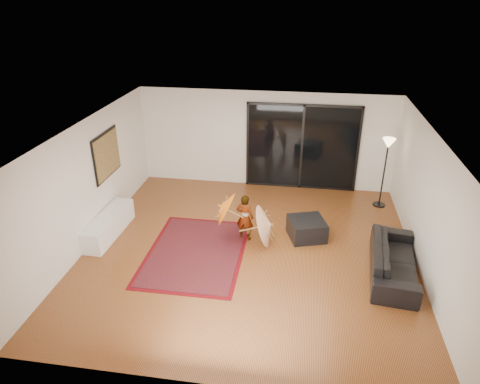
% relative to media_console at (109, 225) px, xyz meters
% --- Properties ---
extents(floor, '(7.00, 7.00, 0.00)m').
position_rel_media_console_xyz_m(floor, '(3.25, -0.19, -0.25)').
color(floor, brown).
rests_on(floor, ground).
extents(ceiling, '(7.00, 7.00, 0.00)m').
position_rel_media_console_xyz_m(ceiling, '(3.25, -0.19, 2.45)').
color(ceiling, white).
rests_on(ceiling, wall_back).
extents(wall_back, '(7.00, 0.00, 7.00)m').
position_rel_media_console_xyz_m(wall_back, '(3.25, 3.31, 1.10)').
color(wall_back, silver).
rests_on(wall_back, floor).
extents(wall_front, '(7.00, 0.00, 7.00)m').
position_rel_media_console_xyz_m(wall_front, '(3.25, -3.69, 1.10)').
color(wall_front, silver).
rests_on(wall_front, floor).
extents(wall_left, '(0.00, 7.00, 7.00)m').
position_rel_media_console_xyz_m(wall_left, '(-0.25, -0.19, 1.10)').
color(wall_left, silver).
rests_on(wall_left, floor).
extents(wall_right, '(0.00, 7.00, 7.00)m').
position_rel_media_console_xyz_m(wall_right, '(6.75, -0.19, 1.10)').
color(wall_right, silver).
rests_on(wall_right, floor).
extents(sliding_door, '(3.06, 0.07, 2.40)m').
position_rel_media_console_xyz_m(sliding_door, '(4.25, 3.27, 0.95)').
color(sliding_door, black).
rests_on(sliding_door, wall_back).
extents(painting, '(0.04, 1.28, 1.08)m').
position_rel_media_console_xyz_m(painting, '(-0.21, 0.81, 1.40)').
color(painting, black).
rests_on(painting, wall_left).
extents(media_console, '(0.51, 1.81, 0.50)m').
position_rel_media_console_xyz_m(media_console, '(0.00, 0.00, 0.00)').
color(media_console, white).
rests_on(media_console, floor).
extents(speaker, '(0.31, 0.31, 0.29)m').
position_rel_media_console_xyz_m(speaker, '(0.00, 0.33, -0.10)').
color(speaker, '#424244').
rests_on(speaker, floor).
extents(persian_rug, '(2.05, 2.85, 0.02)m').
position_rel_media_console_xyz_m(persian_rug, '(2.14, -0.43, -0.24)').
color(persian_rug, '#57070D').
rests_on(persian_rug, floor).
extents(sofa, '(1.09, 2.25, 0.63)m').
position_rel_media_console_xyz_m(sofa, '(6.20, -0.54, 0.07)').
color(sofa, black).
rests_on(sofa, floor).
extents(ottoman, '(0.97, 0.97, 0.44)m').
position_rel_media_console_xyz_m(ottoman, '(4.48, 0.59, -0.03)').
color(ottoman, black).
rests_on(ottoman, floor).
extents(floor_lamp, '(0.31, 0.31, 1.83)m').
position_rel_media_console_xyz_m(floor_lamp, '(6.35, 2.46, 1.20)').
color(floor_lamp, black).
rests_on(floor_lamp, floor).
extents(child, '(0.44, 0.33, 1.09)m').
position_rel_media_console_xyz_m(child, '(3.10, 0.31, 0.30)').
color(child, '#999999').
rests_on(child, floor).
extents(parasol_orange, '(0.50, 0.80, 0.85)m').
position_rel_media_console_xyz_m(parasol_orange, '(2.55, 0.26, 0.49)').
color(parasol_orange, orange).
rests_on(parasol_orange, child).
extents(parasol_white, '(0.53, 0.94, 0.96)m').
position_rel_media_console_xyz_m(parasol_white, '(3.70, 0.16, 0.26)').
color(parasol_white, white).
rests_on(parasol_white, floor).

